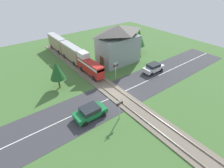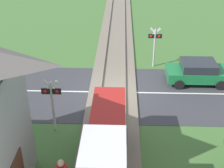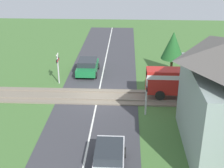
# 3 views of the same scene
# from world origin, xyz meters

# --- Properties ---
(ground_plane) EXTENTS (60.00, 60.00, 0.00)m
(ground_plane) POSITION_xyz_m (0.00, 0.00, 0.00)
(ground_plane) COLOR #426B33
(road_surface) EXTENTS (48.00, 6.40, 0.02)m
(road_surface) POSITION_xyz_m (0.00, 0.00, 0.01)
(road_surface) COLOR #38383D
(road_surface) RESTS_ON ground_plane
(track_bed) EXTENTS (2.80, 48.00, 0.24)m
(track_bed) POSITION_xyz_m (0.00, 0.00, 0.07)
(track_bed) COLOR #756B5B
(track_bed) RESTS_ON ground_plane
(car_near_crossing) EXTENTS (3.76, 2.00, 1.40)m
(car_near_crossing) POSITION_xyz_m (-5.17, -1.44, 0.75)
(car_near_crossing) COLOR #197038
(car_near_crossing) RESTS_ON ground_plane
(crossing_signal_west_approach) EXTENTS (0.90, 0.18, 2.77)m
(crossing_signal_west_approach) POSITION_xyz_m (-2.68, -3.71, 1.79)
(crossing_signal_west_approach) COLOR #B7B7B7
(crossing_signal_west_approach) RESTS_ON ground_plane
(crossing_signal_east_approach) EXTENTS (0.90, 0.18, 2.77)m
(crossing_signal_east_approach) POSITION_xyz_m (2.68, 3.71, 1.79)
(crossing_signal_east_approach) COLOR #B7B7B7
(crossing_signal_east_approach) RESTS_ON ground_plane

